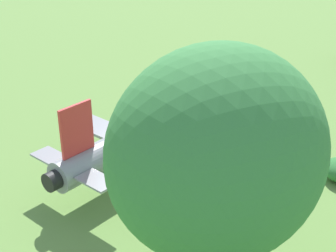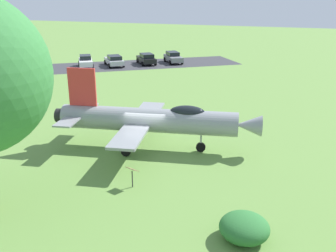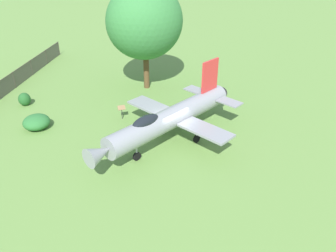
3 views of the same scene
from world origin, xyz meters
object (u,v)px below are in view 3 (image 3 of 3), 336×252
Objects in this scene: shade_tree at (145,22)px; shrub_by_tree at (24,99)px; display_jet at (168,119)px; info_plaque at (122,109)px; shrub_near_fence at (36,122)px.

shrub_by_tree is (10.87, -2.90, -5.77)m from shade_tree.
shrub_by_tree is at bearing -72.71° from display_jet.
shrub_by_tree reaches higher than info_plaque.
shade_tree is 8.44× the size of shrub_by_tree.
shade_tree is at bearing -124.91° from display_jet.
display_jet is 6.41× the size of shrub_near_fence.
shade_tree is 12.64m from shrub_by_tree.
display_jet reaches higher than shrub_near_fence.
info_plaque is (-5.67, 7.25, 0.28)m from shrub_by_tree.
shrub_near_fence is at bearing 9.41° from shade_tree.
display_jet reaches higher than info_plaque.
shade_tree reaches higher than info_plaque.
shade_tree is 8.72m from info_plaque.
display_jet is 14.11m from shrub_by_tree.
shrub_near_fence is (6.99, -7.65, -1.40)m from display_jet.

